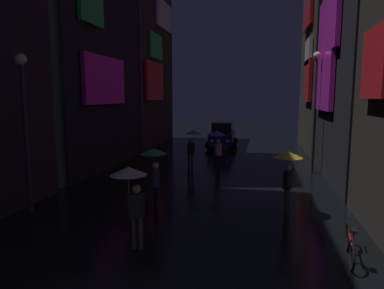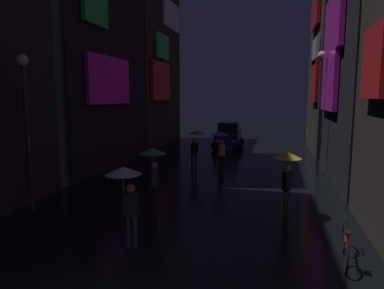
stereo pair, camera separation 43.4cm
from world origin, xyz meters
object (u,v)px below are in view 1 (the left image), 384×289
at_px(bicycle_parked_at_storefront, 350,244).
at_px(pedestrian_foreground_right_yellow, 288,165).
at_px(streetlamp_right_far, 315,99).
at_px(pedestrian_midstreet_left_blue, 217,140).
at_px(pedestrian_midstreet_centre_green, 193,139).
at_px(pedestrian_far_right_clear, 131,185).
at_px(pedestrian_foreground_left_green, 154,162).
at_px(streetlamp_left_near, 25,115).
at_px(car_distant, 222,135).

bearing_deg(bicycle_parked_at_storefront, pedestrian_foreground_right_yellow, 113.60).
bearing_deg(streetlamp_right_far, bicycle_parked_at_storefront, -92.41).
distance_m(pedestrian_midstreet_left_blue, pedestrian_foreground_right_yellow, 6.69).
xyz_separation_m(pedestrian_midstreet_left_blue, pedestrian_midstreet_centre_green, (-1.27, 0.15, 0.00)).
distance_m(pedestrian_far_right_clear, streetlamp_right_far, 11.69).
relative_size(pedestrian_far_right_clear, streetlamp_right_far, 0.35).
xyz_separation_m(pedestrian_midstreet_left_blue, pedestrian_foreground_right_yellow, (3.07, -5.94, 0.00)).
height_order(pedestrian_foreground_left_green, pedestrian_foreground_right_yellow, same).
distance_m(pedestrian_midstreet_centre_green, pedestrian_foreground_right_yellow, 7.48).
distance_m(pedestrian_midstreet_left_blue, streetlamp_right_far, 5.20).
relative_size(pedestrian_midstreet_left_blue, streetlamp_left_near, 0.41).
bearing_deg(pedestrian_midstreet_left_blue, streetlamp_left_near, -125.56).
bearing_deg(pedestrian_far_right_clear, pedestrian_midstreet_left_blue, 84.33).
bearing_deg(pedestrian_far_right_clear, bicycle_parked_at_storefront, 5.11).
height_order(pedestrian_midstreet_left_blue, pedestrian_midstreet_centre_green, same).
height_order(pedestrian_midstreet_centre_green, streetlamp_left_near, streetlamp_left_near).
distance_m(pedestrian_midstreet_left_blue, pedestrian_far_right_clear, 9.34).
bearing_deg(pedestrian_midstreet_centre_green, streetlamp_right_far, 5.54).
distance_m(pedestrian_midstreet_left_blue, pedestrian_foreground_left_green, 6.42).
distance_m(streetlamp_left_near, streetlamp_right_far, 12.88).
relative_size(streetlamp_left_near, streetlamp_right_far, 0.86).
bearing_deg(pedestrian_midstreet_left_blue, streetlamp_right_far, 8.77).
bearing_deg(car_distant, streetlamp_right_far, -55.20).
xyz_separation_m(pedestrian_far_right_clear, streetlamp_right_far, (5.65, 10.03, 2.03)).
relative_size(pedestrian_midstreet_centre_green, pedestrian_far_right_clear, 1.00).
distance_m(pedestrian_midstreet_centre_green, car_distant, 8.44).
distance_m(pedestrian_foreground_right_yellow, bicycle_parked_at_storefront, 3.40).
height_order(pedestrian_foreground_left_green, streetlamp_left_near, streetlamp_left_near).
distance_m(pedestrian_midstreet_centre_green, pedestrian_far_right_clear, 9.45).
distance_m(pedestrian_far_right_clear, streetlamp_left_near, 5.01).
xyz_separation_m(pedestrian_midstreet_centre_green, streetlamp_right_far, (6.00, 0.58, 2.03)).
xyz_separation_m(pedestrian_foreground_right_yellow, pedestrian_far_right_clear, (-3.99, -3.35, 0.00)).
bearing_deg(bicycle_parked_at_storefront, pedestrian_far_right_clear, -174.89).
bearing_deg(streetlamp_right_far, car_distant, 124.80).
height_order(pedestrian_foreground_right_yellow, streetlamp_left_near, streetlamp_left_near).
xyz_separation_m(pedestrian_midstreet_left_blue, bicycle_parked_at_storefront, (4.33, -8.83, -1.28)).
bearing_deg(pedestrian_midstreet_centre_green, pedestrian_foreground_left_green, -90.24).
bearing_deg(streetlamp_left_near, pedestrian_midstreet_centre_green, 62.00).
relative_size(pedestrian_foreground_right_yellow, streetlamp_left_near, 0.41).
height_order(pedestrian_foreground_right_yellow, streetlamp_right_far, streetlamp_right_far).
bearing_deg(car_distant, pedestrian_far_right_clear, -90.72).
bearing_deg(pedestrian_far_right_clear, car_distant, 89.28).
relative_size(pedestrian_midstreet_left_blue, pedestrian_foreground_right_yellow, 1.00).
distance_m(pedestrian_foreground_right_yellow, streetlamp_left_near, 8.61).
bearing_deg(streetlamp_left_near, car_distant, 73.97).
distance_m(pedestrian_foreground_left_green, pedestrian_foreground_right_yellow, 4.38).
height_order(pedestrian_foreground_left_green, car_distant, pedestrian_foreground_left_green).
relative_size(pedestrian_foreground_right_yellow, car_distant, 0.51).
bearing_deg(pedestrian_foreground_left_green, streetlamp_right_far, 49.32).
relative_size(pedestrian_foreground_left_green, car_distant, 0.51).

